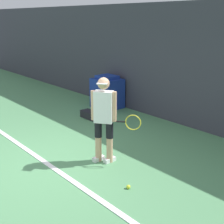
# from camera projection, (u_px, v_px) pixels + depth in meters

# --- Properties ---
(ground_plane) EXTENTS (24.00, 24.00, 0.00)m
(ground_plane) POSITION_uv_depth(u_px,v_px,m) (49.00, 164.00, 5.89)
(ground_plane) COLOR #518C5B
(back_wall) EXTENTS (24.00, 0.10, 3.02)m
(back_wall) POSITION_uv_depth(u_px,v_px,m) (179.00, 65.00, 7.79)
(back_wall) COLOR #383842
(back_wall) RESTS_ON ground_plane
(court_baseline) EXTENTS (21.60, 0.10, 0.01)m
(court_baseline) POSITION_uv_depth(u_px,v_px,m) (48.00, 164.00, 5.87)
(court_baseline) COLOR white
(court_baseline) RESTS_ON ground_plane
(tennis_player) EXTENTS (0.77, 0.61, 1.63)m
(tennis_player) POSITION_uv_depth(u_px,v_px,m) (104.00, 116.00, 5.73)
(tennis_player) COLOR tan
(tennis_player) RESTS_ON ground_plane
(tennis_ball) EXTENTS (0.07, 0.07, 0.07)m
(tennis_ball) POSITION_uv_depth(u_px,v_px,m) (128.00, 187.00, 5.03)
(tennis_ball) COLOR #D1E533
(tennis_ball) RESTS_ON ground_plane
(covered_chair) EXTENTS (0.81, 0.73, 0.99)m
(covered_chair) POSITION_uv_depth(u_px,v_px,m) (107.00, 92.00, 9.43)
(covered_chair) COLOR navy
(covered_chair) RESTS_ON ground_plane
(equipment_bag) EXTENTS (0.85, 0.27, 0.20)m
(equipment_bag) POSITION_uv_depth(u_px,v_px,m) (93.00, 116.00, 8.41)
(equipment_bag) COLOR black
(equipment_bag) RESTS_ON ground_plane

